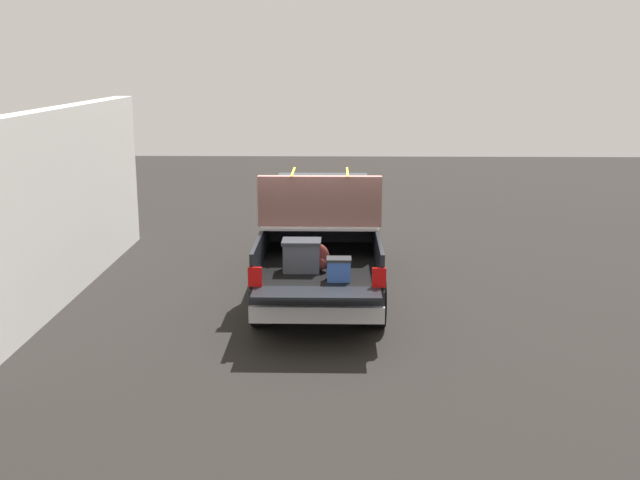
% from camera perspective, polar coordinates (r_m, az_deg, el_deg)
% --- Properties ---
extents(ground_plane, '(40.00, 40.00, 0.00)m').
position_cam_1_polar(ground_plane, '(13.75, 0.05, -3.90)').
color(ground_plane, black).
extents(pickup_truck, '(6.05, 2.06, 2.23)m').
position_cam_1_polar(pickup_truck, '(13.85, 0.08, 0.36)').
color(pickup_truck, black).
rests_on(pickup_truck, ground_plane).
extents(building_facade, '(8.25, 0.36, 3.25)m').
position_cam_1_polar(building_facade, '(14.18, -18.27, 2.71)').
color(building_facade, white).
rests_on(building_facade, ground_plane).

